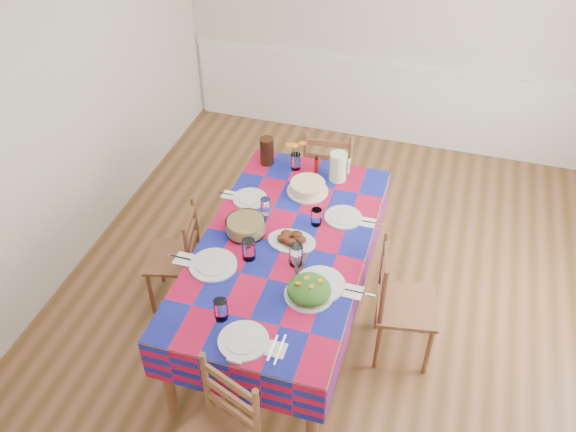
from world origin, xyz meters
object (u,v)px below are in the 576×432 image
Objects in this scene: tea_pitcher at (267,151)px; chair_far at (329,174)px; dining_table at (284,253)px; green_pitcher at (338,167)px; chair_left at (178,258)px; meat_platter at (292,239)px; chair_right at (400,305)px.

tea_pitcher reaches higher than chair_far.
dining_table is 0.90m from green_pitcher.
tea_pitcher is 0.25× the size of chair_left.
chair_far is (-0.04, 1.34, -0.37)m from meat_platter.
tea_pitcher is (-0.47, 0.88, 0.09)m from meat_platter.
chair_left is at bearing -178.75° from meat_platter.
green_pitcher is at bearing 28.76° from chair_right.
green_pitcher is at bearing 104.58° from chair_far.
chair_far is at bearing 89.83° from dining_table.
chair_left is (-0.87, 0.01, -0.29)m from dining_table.
chair_far is (0.00, 1.37, -0.25)m from dining_table.
dining_table is 0.90m from chair_right.
green_pitcher is 0.71m from chair_far.
green_pitcher is (0.19, 0.86, 0.21)m from dining_table.
tea_pitcher reaches higher than chair_right.
meat_platter is 1.39m from chair_far.
green_pitcher is 0.24× the size of chair_far.
chair_left is at bearing 80.00° from chair_right.
green_pitcher is (0.14, 0.83, 0.09)m from meat_platter.
green_pitcher reaches higher than meat_platter.
meat_platter is 1.45× the size of green_pitcher.
dining_table is 6.26× the size of meat_platter.
dining_table is 2.17× the size of chair_right.
dining_table is at bearing -148.22° from meat_platter.
tea_pitcher reaches higher than meat_platter.
chair_left is at bearing -141.23° from green_pitcher.
meat_platter is at bearing -99.39° from green_pitcher.
dining_table is 0.92m from chair_left.
meat_platter is at bearing 77.95° from chair_right.
tea_pitcher is 1.65m from chair_right.
tea_pitcher is at bearing 41.81° from chair_far.
dining_table is 0.13m from meat_platter.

